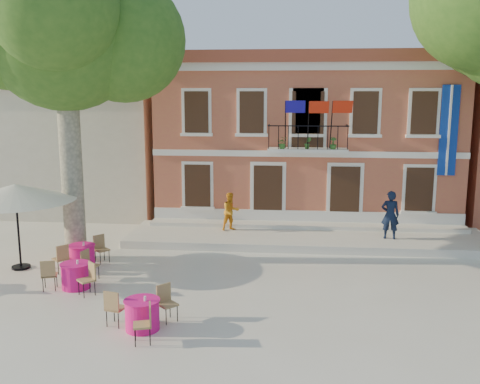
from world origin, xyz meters
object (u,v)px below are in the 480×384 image
object	(u,v)px
plane_tree_west	(64,32)
patio_umbrella	(15,193)
pedestrian_navy	(390,215)
cafe_table_3	(82,255)
cafe_table_0	(76,274)
cafe_table_1	(142,313)
pedestrian_orange	(231,212)

from	to	relation	value
plane_tree_west	patio_umbrella	size ratio (longest dim) A/B	2.74
pedestrian_navy	cafe_table_3	distance (m)	11.33
patio_umbrella	pedestrian_navy	distance (m)	13.37
patio_umbrella	cafe_table_0	world-z (taller)	patio_umbrella
plane_tree_west	cafe_table_3	xyz separation A→B (m)	(0.56, -0.86, -7.32)
cafe_table_3	cafe_table_1	bearing A→B (deg)	-53.45
pedestrian_navy	cafe_table_0	bearing A→B (deg)	35.73
patio_umbrella	cafe_table_3	world-z (taller)	patio_umbrella
patio_umbrella	pedestrian_orange	world-z (taller)	patio_umbrella
cafe_table_1	cafe_table_3	size ratio (longest dim) A/B	1.06
cafe_table_0	pedestrian_navy	bearing A→B (deg)	28.39
cafe_table_0	cafe_table_3	bearing A→B (deg)	106.67
patio_umbrella	cafe_table_0	xyz separation A→B (m)	(2.58, -1.61, -2.14)
plane_tree_west	pedestrian_navy	world-z (taller)	plane_tree_west
patio_umbrella	cafe_table_0	bearing A→B (deg)	-31.92
pedestrian_navy	cafe_table_3	bearing A→B (deg)	25.78
plane_tree_west	pedestrian_navy	bearing A→B (deg)	13.54
plane_tree_west	pedestrian_orange	world-z (taller)	plane_tree_west
pedestrian_orange	cafe_table_3	size ratio (longest dim) A/B	0.90
pedestrian_navy	cafe_table_0	world-z (taller)	pedestrian_navy
plane_tree_west	cafe_table_1	distance (m)	9.88
cafe_table_1	cafe_table_3	world-z (taller)	same
pedestrian_orange	plane_tree_west	bearing A→B (deg)	-178.77
cafe_table_0	cafe_table_1	world-z (taller)	same
pedestrian_orange	cafe_table_3	distance (m)	6.26
plane_tree_west	cafe_table_1	bearing A→B (deg)	-54.02
cafe_table_3	pedestrian_orange	bearing A→B (deg)	43.09
plane_tree_west	cafe_table_0	distance (m)	7.90
pedestrian_orange	cafe_table_1	size ratio (longest dim) A/B	0.85
pedestrian_navy	pedestrian_orange	bearing A→B (deg)	1.05
cafe_table_3	plane_tree_west	bearing A→B (deg)	122.83
cafe_table_0	pedestrian_orange	bearing A→B (deg)	57.18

